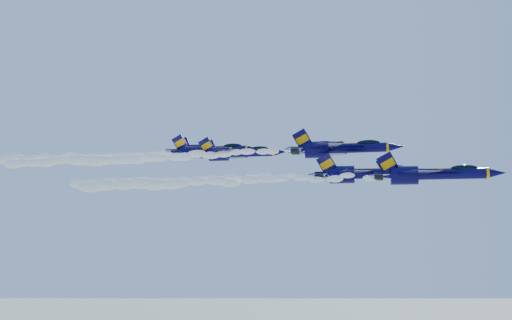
% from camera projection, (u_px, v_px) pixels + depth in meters
% --- Properties ---
extents(jet_lead, '(15.20, 12.47, 5.65)m').
position_uv_depth(jet_lead, '(430.00, 174.00, 60.55)').
color(jet_lead, '#070339').
extents(smoke_trail_jet_lead, '(40.12, 1.82, 1.63)m').
position_uv_depth(smoke_trail_jet_lead, '(220.00, 182.00, 66.21)').
color(smoke_trail_jet_lead, white).
extents(jet_second, '(16.58, 13.60, 6.16)m').
position_uv_depth(jet_second, '(365.00, 173.00, 71.76)').
color(jet_second, '#070339').
extents(smoke_trail_jet_second, '(40.12, 1.98, 1.78)m').
position_uv_depth(smoke_trail_jet_second, '(187.00, 180.00, 77.54)').
color(smoke_trail_jet_second, white).
extents(jet_third, '(17.85, 14.64, 6.63)m').
position_uv_depth(jet_third, '(339.00, 148.00, 80.38)').
color(jet_third, '#070339').
extents(smoke_trail_jet_third, '(40.12, 2.13, 1.92)m').
position_uv_depth(smoke_trail_jet_third, '(177.00, 156.00, 86.28)').
color(smoke_trail_jet_third, white).
extents(jet_fourth, '(16.12, 13.23, 5.99)m').
position_uv_depth(jet_fourth, '(236.00, 153.00, 88.95)').
color(jet_fourth, '#070339').
extents(smoke_trail_jet_fourth, '(40.12, 1.93, 1.73)m').
position_uv_depth(smoke_trail_jet_fourth, '(99.00, 160.00, 94.69)').
color(smoke_trail_jet_fourth, white).
extents(jet_fifth, '(18.05, 14.81, 6.71)m').
position_uv_depth(jet_fifth, '(210.00, 150.00, 99.04)').
color(jet_fifth, '#070339').
extents(smoke_trail_jet_fifth, '(40.12, 2.16, 1.94)m').
position_uv_depth(smoke_trail_jet_fifth, '(84.00, 157.00, 104.96)').
color(smoke_trail_jet_fifth, white).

